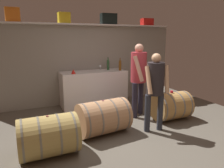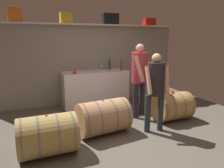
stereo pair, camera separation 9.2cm
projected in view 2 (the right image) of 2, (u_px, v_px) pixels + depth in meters
The scene contains 18 objects.
ground_plane at pixel (115, 126), 4.35m from camera, with size 6.40×8.25×0.02m, color #5D564B.
back_wall_panel at pixel (89, 65), 5.83m from camera, with size 5.20×0.10×2.11m, color gray.
high_shelf_board at pixel (90, 25), 5.46m from camera, with size 4.78×0.40×0.03m, color silver.
toolcase_orange at pixel (15, 15), 4.77m from camera, with size 0.31×0.26×0.31m, color orange.
toolcase_yellow at pixel (66, 18), 5.20m from camera, with size 0.29×0.22×0.26m, color yellow.
toolcase_black at pixel (110, 19), 5.64m from camera, with size 0.42×0.24×0.29m, color black.
toolcase_red at pixel (149, 22), 6.10m from camera, with size 0.33×0.24×0.20m, color red.
work_cabinet at pixel (95, 88), 5.63m from camera, with size 1.73×0.64×0.93m, color white.
wine_bottle_amber at pixel (122, 65), 5.60m from camera, with size 0.07×0.07×0.34m.
wine_bottle_green at pixel (110, 64), 5.74m from camera, with size 0.07×0.07×0.34m.
wine_glass at pixel (102, 66), 5.79m from camera, with size 0.07×0.07×0.13m.
red_funnel at pixel (75, 71), 5.12m from camera, with size 0.11×0.11×0.11m, color red.
wine_barrel_near at pixel (172, 106), 4.64m from camera, with size 0.80×0.62×0.62m.
wine_barrel_far at pixel (103, 117), 3.97m from camera, with size 1.01×0.74×0.66m.
wine_barrel_flank at pixel (48, 135), 3.23m from camera, with size 0.88×0.65×0.65m.
tasting_cup at pixel (173, 92), 4.56m from camera, with size 0.06×0.06×0.04m, color red.
winemaker_pouring at pixel (140, 73), 4.71m from camera, with size 0.56×0.51×1.67m.
visitor_tasting at pixel (156, 85), 3.92m from camera, with size 0.47×0.36×1.52m.
Camera 2 is at (-1.60, -3.10, 1.80)m, focal length 33.51 mm.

